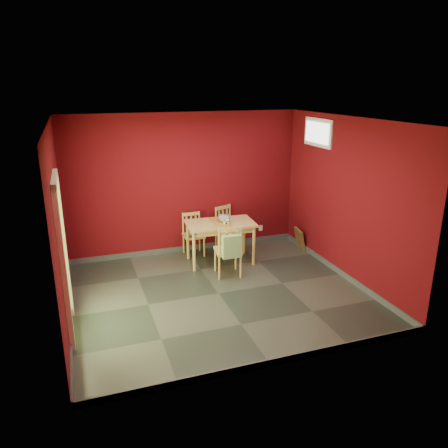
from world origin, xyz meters
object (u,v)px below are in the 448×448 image
object	(u,v)px
chair_far_right	(227,228)
chair_near	(228,250)
chair_far_left	(193,234)
tote_bag	(232,246)
cat	(224,217)
dining_table	(220,227)
picture_frame	(300,239)

from	to	relation	value
chair_far_right	chair_near	distance (m)	1.24
chair_far_left	tote_bag	xyz separation A→B (m)	(0.29, -1.40, 0.20)
chair_far_right	chair_near	xyz separation A→B (m)	(-0.40, -1.17, 0.02)
chair_far_right	cat	distance (m)	0.72
tote_bag	chair_near	bearing A→B (deg)	85.18
dining_table	chair_far_right	distance (m)	0.67
chair_near	cat	bearing A→B (deg)	77.82
tote_bag	picture_frame	distance (m)	2.12
tote_bag	cat	bearing A→B (deg)	79.68
tote_bag	cat	world-z (taller)	cat
dining_table	chair_far_right	size ratio (longest dim) A/B	1.44
cat	picture_frame	size ratio (longest dim) A/B	0.93
chair_far_left	chair_near	bearing A→B (deg)	-75.40
dining_table	picture_frame	distance (m)	1.81
chair_far_left	chair_near	xyz separation A→B (m)	(0.31, -1.18, 0.06)
chair_far_left	tote_bag	size ratio (longest dim) A/B	1.78
tote_bag	picture_frame	world-z (taller)	tote_bag
chair_far_right	chair_near	bearing A→B (deg)	-108.64
dining_table	cat	xyz separation A→B (m)	(0.07, 0.00, 0.19)
chair_far_right	chair_near	size ratio (longest dim) A/B	0.95
cat	picture_frame	bearing A→B (deg)	6.43
dining_table	chair_near	distance (m)	0.67
dining_table	chair_far_left	xyz separation A→B (m)	(-0.37, 0.54, -0.26)
picture_frame	chair_far_right	bearing A→B (deg)	164.20
dining_table	chair_far_left	bearing A→B (deg)	124.73
chair_far_right	cat	size ratio (longest dim) A/B	2.27
dining_table	chair_near	bearing A→B (deg)	-96.13
chair_near	dining_table	bearing A→B (deg)	83.87
chair_far_right	picture_frame	world-z (taller)	chair_far_right
dining_table	picture_frame	xyz separation A→B (m)	(1.74, 0.14, -0.47)
chair_far_left	chair_near	distance (m)	1.22
picture_frame	dining_table	bearing A→B (deg)	-175.48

